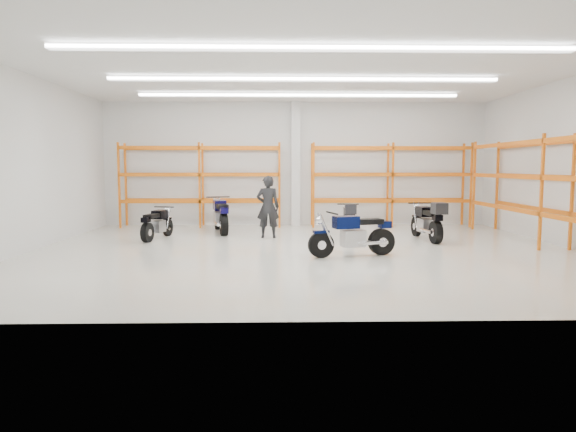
{
  "coord_description": "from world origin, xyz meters",
  "views": [
    {
      "loc": [
        -0.71,
        -12.96,
        2.16
      ],
      "look_at": [
        -0.4,
        0.5,
        0.86
      ],
      "focal_mm": 32.0,
      "sensor_mm": 36.0,
      "label": 1
    }
  ],
  "objects_px": {
    "structural_column": "(296,164)",
    "motorcycle_back_a": "(156,225)",
    "motorcycle_back_b": "(221,216)",
    "motorcycle_back_d": "(428,222)",
    "motorcycle_main": "(356,235)",
    "standing_man": "(268,207)",
    "motorcycle_back_c": "(349,221)"
  },
  "relations": [
    {
      "from": "motorcycle_back_a",
      "to": "motorcycle_back_b",
      "type": "bearing_deg",
      "value": 40.73
    },
    {
      "from": "motorcycle_back_b",
      "to": "motorcycle_back_d",
      "type": "bearing_deg",
      "value": -17.51
    },
    {
      "from": "standing_man",
      "to": "structural_column",
      "type": "relative_size",
      "value": 0.42
    },
    {
      "from": "motorcycle_back_a",
      "to": "standing_man",
      "type": "distance_m",
      "value": 3.35
    },
    {
      "from": "motorcycle_main",
      "to": "standing_man",
      "type": "height_order",
      "value": "standing_man"
    },
    {
      "from": "motorcycle_back_d",
      "to": "standing_man",
      "type": "height_order",
      "value": "standing_man"
    },
    {
      "from": "motorcycle_back_b",
      "to": "motorcycle_back_d",
      "type": "relative_size",
      "value": 1.02
    },
    {
      "from": "motorcycle_main",
      "to": "motorcycle_back_c",
      "type": "bearing_deg",
      "value": 84.87
    },
    {
      "from": "motorcycle_main",
      "to": "motorcycle_back_b",
      "type": "relative_size",
      "value": 0.93
    },
    {
      "from": "motorcycle_back_a",
      "to": "structural_column",
      "type": "xyz_separation_m",
      "value": [
        4.27,
        3.61,
        1.81
      ]
    },
    {
      "from": "motorcycle_back_a",
      "to": "structural_column",
      "type": "bearing_deg",
      "value": 40.25
    },
    {
      "from": "motorcycle_back_d",
      "to": "structural_column",
      "type": "relative_size",
      "value": 0.51
    },
    {
      "from": "motorcycle_main",
      "to": "motorcycle_back_c",
      "type": "distance_m",
      "value": 3.25
    },
    {
      "from": "motorcycle_back_c",
      "to": "standing_man",
      "type": "xyz_separation_m",
      "value": [
        -2.46,
        0.04,
        0.42
      ]
    },
    {
      "from": "standing_man",
      "to": "motorcycle_back_b",
      "type": "bearing_deg",
      "value": -36.93
    },
    {
      "from": "structural_column",
      "to": "motorcycle_back_b",
      "type": "bearing_deg",
      "value": -140.09
    },
    {
      "from": "standing_man",
      "to": "structural_column",
      "type": "height_order",
      "value": "structural_column"
    },
    {
      "from": "motorcycle_back_c",
      "to": "structural_column",
      "type": "xyz_separation_m",
      "value": [
        -1.49,
        3.35,
        1.73
      ]
    },
    {
      "from": "motorcycle_back_a",
      "to": "motorcycle_back_c",
      "type": "height_order",
      "value": "motorcycle_back_c"
    },
    {
      "from": "motorcycle_back_b",
      "to": "motorcycle_back_d",
      "type": "xyz_separation_m",
      "value": [
        6.23,
        -1.97,
        0.02
      ]
    },
    {
      "from": "motorcycle_back_d",
      "to": "structural_column",
      "type": "height_order",
      "value": "structural_column"
    },
    {
      "from": "motorcycle_back_c",
      "to": "motorcycle_back_a",
      "type": "bearing_deg",
      "value": -177.36
    },
    {
      "from": "motorcycle_back_d",
      "to": "structural_column",
      "type": "bearing_deg",
      "value": 132.23
    },
    {
      "from": "motorcycle_back_b",
      "to": "motorcycle_back_a",
      "type": "bearing_deg",
      "value": -139.27
    },
    {
      "from": "motorcycle_main",
      "to": "motorcycle_back_a",
      "type": "xyz_separation_m",
      "value": [
        -5.47,
        2.97,
        -0.06
      ]
    },
    {
      "from": "motorcycle_back_c",
      "to": "motorcycle_back_b",
      "type": "bearing_deg",
      "value": 162.94
    },
    {
      "from": "structural_column",
      "to": "motorcycle_back_a",
      "type": "bearing_deg",
      "value": -139.75
    },
    {
      "from": "standing_man",
      "to": "structural_column",
      "type": "bearing_deg",
      "value": -105.86
    },
    {
      "from": "motorcycle_back_c",
      "to": "standing_man",
      "type": "bearing_deg",
      "value": 179.01
    },
    {
      "from": "motorcycle_main",
      "to": "motorcycle_back_d",
      "type": "xyz_separation_m",
      "value": [
        2.5,
        2.51,
        0.05
      ]
    },
    {
      "from": "motorcycle_back_a",
      "to": "motorcycle_back_c",
      "type": "relative_size",
      "value": 0.9
    },
    {
      "from": "motorcycle_back_c",
      "to": "motorcycle_back_d",
      "type": "height_order",
      "value": "motorcycle_back_d"
    }
  ]
}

